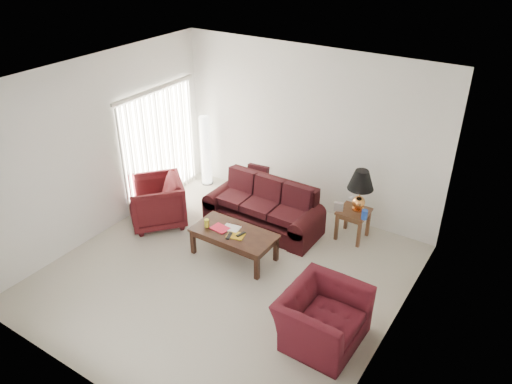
# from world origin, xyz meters

# --- Properties ---
(floor) EXTENTS (5.00, 5.00, 0.00)m
(floor) POSITION_xyz_m (0.00, 0.00, 0.00)
(floor) COLOR beige
(floor) RESTS_ON ground
(blinds) EXTENTS (0.10, 2.00, 2.16)m
(blinds) POSITION_xyz_m (-2.42, 1.30, 1.08)
(blinds) COLOR silver
(blinds) RESTS_ON ground
(sofa) EXTENTS (2.09, 1.02, 0.83)m
(sofa) POSITION_xyz_m (-0.24, 1.43, 0.42)
(sofa) COLOR black
(sofa) RESTS_ON ground
(throw_pillow) EXTENTS (0.41, 0.23, 0.41)m
(throw_pillow) POSITION_xyz_m (-0.68, 1.96, 0.66)
(throw_pillow) COLOR black
(throw_pillow) RESTS_ON sofa
(end_table) EXTENTS (0.51, 0.51, 0.53)m
(end_table) POSITION_xyz_m (1.21, 1.98, 0.27)
(end_table) COLOR #492919
(end_table) RESTS_ON ground
(table_lamp) EXTENTS (0.50, 0.50, 0.72)m
(table_lamp) POSITION_xyz_m (1.25, 2.05, 0.90)
(table_lamp) COLOR #D38641
(table_lamp) RESTS_ON end_table
(clock) EXTENTS (0.16, 0.10, 0.15)m
(clock) POSITION_xyz_m (0.99, 1.84, 0.61)
(clock) COLOR #BABABF
(clock) RESTS_ON end_table
(blue_canister) EXTENTS (0.13, 0.13, 0.16)m
(blue_canister) POSITION_xyz_m (1.44, 1.83, 0.61)
(blue_canister) COLOR navy
(blue_canister) RESTS_ON end_table
(picture_frame) EXTENTS (0.14, 0.17, 0.06)m
(picture_frame) POSITION_xyz_m (1.10, 2.22, 0.62)
(picture_frame) COLOR silver
(picture_frame) RESTS_ON end_table
(floor_lamp) EXTENTS (0.28, 0.28, 1.46)m
(floor_lamp) POSITION_xyz_m (-2.07, 2.20, 0.73)
(floor_lamp) COLOR white
(floor_lamp) RESTS_ON ground
(armchair_left) EXTENTS (1.29, 1.29, 0.85)m
(armchair_left) POSITION_xyz_m (-1.88, 0.54, 0.42)
(armchair_left) COLOR #430F13
(armchair_left) RESTS_ON ground
(armchair_right) EXTENTS (0.98, 1.11, 0.71)m
(armchair_right) POSITION_xyz_m (1.81, -0.39, 0.35)
(armchair_right) COLOR #471018
(armchair_right) RESTS_ON ground
(coffee_table) EXTENTS (1.49, 1.12, 0.47)m
(coffee_table) POSITION_xyz_m (-0.16, 0.45, 0.23)
(coffee_table) COLOR black
(coffee_table) RESTS_ON ground
(magazine_red) EXTENTS (0.30, 0.24, 0.02)m
(magazine_red) POSITION_xyz_m (-0.39, 0.41, 0.48)
(magazine_red) COLOR red
(magazine_red) RESTS_ON coffee_table
(magazine_white) EXTENTS (0.30, 0.24, 0.02)m
(magazine_white) POSITION_xyz_m (-0.25, 0.51, 0.48)
(magazine_white) COLOR white
(magazine_white) RESTS_ON coffee_table
(magazine_orange) EXTENTS (0.31, 0.26, 0.02)m
(magazine_orange) POSITION_xyz_m (-0.07, 0.38, 0.48)
(magazine_orange) COLOR gold
(magazine_orange) RESTS_ON coffee_table
(remote_a) EXTENTS (0.11, 0.20, 0.02)m
(remote_a) POSITION_xyz_m (-0.13, 0.29, 0.50)
(remote_a) COLOR black
(remote_a) RESTS_ON coffee_table
(remote_b) EXTENTS (0.08, 0.17, 0.02)m
(remote_b) POSITION_xyz_m (-0.01, 0.43, 0.50)
(remote_b) COLOR black
(remote_b) RESTS_ON coffee_table
(yellow_glass) EXTENTS (0.10, 0.10, 0.13)m
(yellow_glass) POSITION_xyz_m (-0.61, 0.34, 0.54)
(yellow_glass) COLOR yellow
(yellow_glass) RESTS_ON coffee_table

